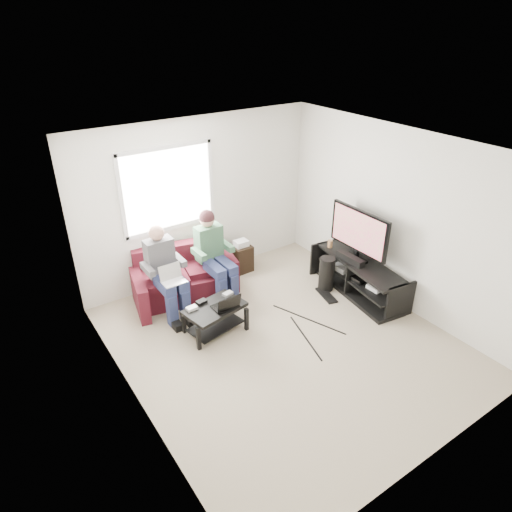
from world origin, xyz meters
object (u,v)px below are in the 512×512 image
(tv_stand, at_px, (358,279))
(end_table, at_px, (241,257))
(tv, at_px, (359,232))
(coffee_table, at_px, (215,313))
(sofa, at_px, (184,278))
(subwoofer, at_px, (327,274))

(tv_stand, height_order, end_table, end_table)
(tv, relative_size, end_table, 1.96)
(coffee_table, xyz_separation_m, tv_stand, (2.33, -0.40, -0.05))
(sofa, relative_size, tv, 1.63)
(coffee_table, height_order, tv_stand, tv_stand)
(sofa, distance_m, tv, 2.74)
(tv_stand, bearing_deg, tv, 91.47)
(sofa, xyz_separation_m, subwoofer, (1.92, -1.13, -0.02))
(coffee_table, height_order, tv, tv)
(sofa, relative_size, end_table, 3.19)
(end_table, bearing_deg, coffee_table, -134.73)
(sofa, bearing_deg, subwoofer, -30.47)
(sofa, distance_m, subwoofer, 2.23)
(sofa, height_order, coffee_table, sofa)
(tv_stand, height_order, subwoofer, tv_stand)
(sofa, relative_size, subwoofer, 3.25)
(sofa, bearing_deg, coffee_table, -94.30)
(sofa, bearing_deg, tv, -31.84)
(coffee_table, distance_m, subwoofer, 2.00)
(subwoofer, bearing_deg, end_table, 121.96)
(end_table, bearing_deg, sofa, -173.33)
(coffee_table, xyz_separation_m, end_table, (1.21, 1.23, -0.04))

